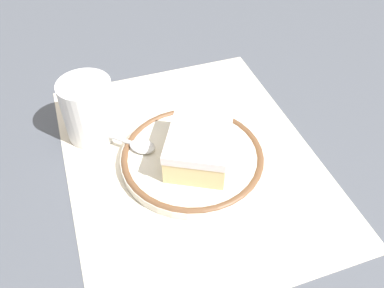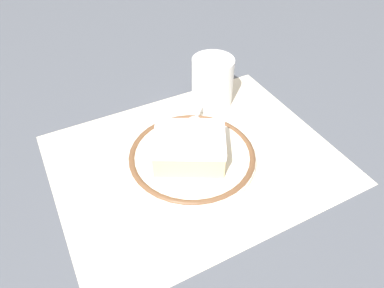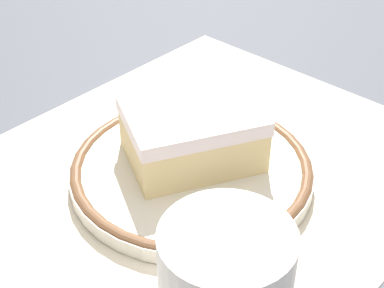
# 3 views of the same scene
# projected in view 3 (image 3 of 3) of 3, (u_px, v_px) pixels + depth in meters

# --- Properties ---
(ground_plane) EXTENTS (2.40, 2.40, 0.00)m
(ground_plane) POSITION_uv_depth(u_px,v_px,m) (187.00, 181.00, 0.45)
(ground_plane) COLOR #4C515B
(placemat) EXTENTS (0.40, 0.32, 0.00)m
(placemat) POSITION_uv_depth(u_px,v_px,m) (187.00, 181.00, 0.45)
(placemat) COLOR beige
(placemat) RESTS_ON ground_plane
(plate) EXTENTS (0.19, 0.19, 0.01)m
(plate) POSITION_uv_depth(u_px,v_px,m) (192.00, 170.00, 0.45)
(plate) COLOR silver
(plate) RESTS_ON placemat
(cake_slice) EXTENTS (0.12, 0.11, 0.04)m
(cake_slice) POSITION_uv_depth(u_px,v_px,m) (192.00, 133.00, 0.44)
(cake_slice) COLOR beige
(cake_slice) RESTS_ON plate
(spoon) EXTENTS (0.10, 0.11, 0.01)m
(spoon) POSITION_uv_depth(u_px,v_px,m) (226.00, 239.00, 0.38)
(spoon) COLOR silver
(spoon) RESTS_ON plate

